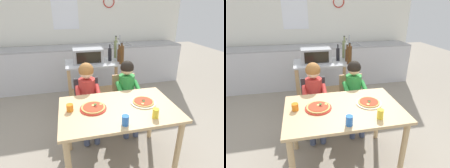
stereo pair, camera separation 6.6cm
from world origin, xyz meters
The scene contains 20 objects.
ground_plane centered at (0.00, 1.13, 0.00)m, with size 11.28×11.28×0.00m, color gray.
back_wall_tiled centered at (0.00, 2.88, 1.35)m, with size 4.71×0.14×2.70m.
kitchen_counter centered at (0.00, 2.47, 0.46)m, with size 4.24×0.60×1.11m.
kitchen_island_cart centered at (-0.06, 1.31, 0.58)m, with size 0.95×0.54×0.88m.
toaster_oven centered at (-0.16, 1.34, 1.00)m, with size 0.48×0.34×0.23m.
bottle_slim_sauce centered at (0.21, 1.33, 1.00)m, with size 0.06×0.06×0.28m.
bottle_squat_spirits centered at (0.37, 1.38, 1.03)m, with size 0.06×0.06×0.36m.
bottle_clear_vinegar centered at (0.35, 1.26, 1.00)m, with size 0.06×0.06×0.29m.
bottle_tall_green_wine centered at (0.36, 1.50, 1.04)m, with size 0.07×0.07×0.39m.
bottle_brown_beer centered at (0.35, 1.11, 1.03)m, with size 0.08×0.08×0.34m.
dining_table centered at (0.00, 0.00, 0.64)m, with size 1.24×0.79×0.75m.
dining_chair_left centered at (-0.27, 0.68, 0.48)m, with size 0.36×0.36×0.81m.
dining_chair_right centered at (0.30, 0.70, 0.48)m, with size 0.36×0.36×0.81m.
child_in_red_shirt centered at (-0.27, 0.57, 0.69)m, with size 0.32×0.42×1.07m.
child_in_green_shirt centered at (0.30, 0.59, 0.67)m, with size 0.32×0.42×1.05m.
pizza_plate_red_rimmed centered at (-0.27, 0.04, 0.77)m, with size 0.28×0.28×0.03m.
pizza_plate_cream centered at (0.30, 0.03, 0.77)m, with size 0.28×0.28×0.03m.
drinking_cup_orange centered at (-0.50, 0.06, 0.79)m, with size 0.07×0.07×0.08m, color orange.
drinking_cup_yellow centered at (0.30, -0.26, 0.80)m, with size 0.06×0.06×0.10m, color yellow.
drinking_cup_blue centered at (-0.02, -0.31, 0.80)m, with size 0.07×0.07×0.10m, color blue.
Camera 2 is at (-0.40, -1.65, 1.77)m, focal length 29.50 mm.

